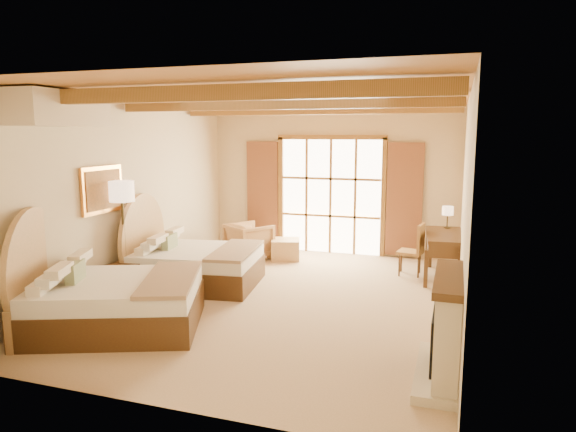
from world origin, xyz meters
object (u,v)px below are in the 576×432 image
at_px(bed_near, 105,295).
at_px(desk, 444,254).
at_px(nightstand, 126,280).
at_px(bed_far, 189,261).
at_px(armchair, 249,241).

relative_size(bed_near, desk, 1.74).
height_order(bed_near, desk, bed_near).
bearing_deg(nightstand, bed_near, -57.59).
xyz_separation_m(bed_far, desk, (4.27, 1.80, 0.03)).
relative_size(bed_near, nightstand, 5.13).
relative_size(nightstand, armchair, 0.65).
distance_m(nightstand, armchair, 3.15).
distance_m(bed_far, nightstand, 1.15).
bearing_deg(armchair, bed_near, 118.31).
distance_m(armchair, desk, 3.98).
bearing_deg(nightstand, armchair, 80.56).
bearing_deg(nightstand, desk, 36.96).
height_order(bed_near, bed_far, bed_near).
bearing_deg(bed_near, desk, 20.89).
relative_size(bed_far, nightstand, 4.27).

